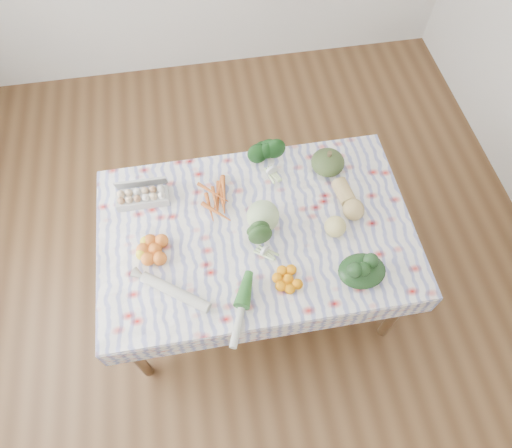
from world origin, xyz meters
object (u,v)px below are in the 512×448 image
object	(u,v)px
butternut_squash	(348,199)
cabbage	(263,216)
dining_table	(256,237)
egg_carton	(142,198)
grapefruit	(335,227)
kabocha_squash	(328,162)

from	to	relation	value
butternut_squash	cabbage	bearing A→B (deg)	177.47
butternut_squash	dining_table	bearing A→B (deg)	179.63
dining_table	egg_carton	distance (m)	0.65
dining_table	grapefruit	xyz separation A→B (m)	(0.40, -0.08, 0.14)
kabocha_squash	egg_carton	bearing A→B (deg)	-177.43
egg_carton	grapefruit	distance (m)	1.04
egg_carton	butternut_squash	size ratio (longest dim) A/B	1.13
egg_carton	kabocha_squash	size ratio (longest dim) A/B	1.49
egg_carton	butternut_squash	distance (m)	1.11
egg_carton	cabbage	size ratio (longest dim) A/B	1.64
dining_table	grapefruit	world-z (taller)	grapefruit
dining_table	kabocha_squash	size ratio (longest dim) A/B	8.50
cabbage	grapefruit	distance (m)	0.38
egg_carton	cabbage	bearing A→B (deg)	-22.15
dining_table	cabbage	bearing A→B (deg)	30.59
kabocha_squash	cabbage	xyz separation A→B (m)	(-0.42, -0.30, 0.02)
butternut_squash	grapefruit	distance (m)	0.19
cabbage	dining_table	bearing A→B (deg)	-149.41
cabbage	grapefruit	size ratio (longest dim) A/B	1.50
dining_table	cabbage	world-z (taller)	cabbage
kabocha_squash	cabbage	size ratio (longest dim) A/B	1.11
egg_carton	grapefruit	size ratio (longest dim) A/B	2.47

